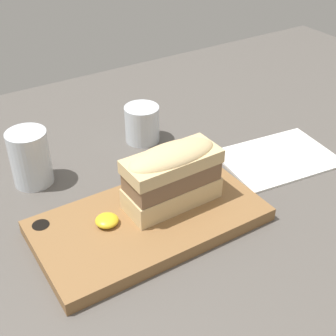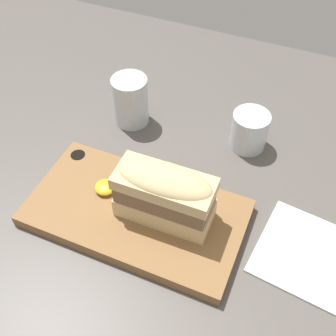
# 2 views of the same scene
# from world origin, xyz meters

# --- Properties ---
(dining_table) EXTENTS (1.78, 1.21, 0.02)m
(dining_table) POSITION_xyz_m (0.00, 0.00, 0.01)
(dining_table) COLOR #56514C
(dining_table) RESTS_ON ground
(serving_board) EXTENTS (0.35, 0.18, 0.02)m
(serving_board) POSITION_xyz_m (-0.05, 0.01, 0.03)
(serving_board) COLOR olive
(serving_board) RESTS_ON dining_table
(sandwich) EXTENTS (0.15, 0.07, 0.10)m
(sandwich) POSITION_xyz_m (-0.00, 0.02, 0.10)
(sandwich) COLOR #DBBC84
(sandwich) RESTS_ON serving_board
(mustard_dollop) EXTENTS (0.03, 0.03, 0.01)m
(mustard_dollop) POSITION_xyz_m (-0.11, 0.03, 0.05)
(mustard_dollop) COLOR gold
(mustard_dollop) RESTS_ON serving_board
(water_glass) EXTENTS (0.07, 0.07, 0.10)m
(water_glass) POSITION_xyz_m (-0.16, 0.22, 0.06)
(water_glass) COLOR silver
(water_glass) RESTS_ON dining_table
(wine_glass) EXTENTS (0.07, 0.07, 0.07)m
(wine_glass) POSITION_xyz_m (0.07, 0.25, 0.05)
(wine_glass) COLOR silver
(wine_glass) RESTS_ON dining_table
(napkin) EXTENTS (0.22, 0.17, 0.00)m
(napkin) POSITION_xyz_m (0.25, 0.05, 0.02)
(napkin) COLOR white
(napkin) RESTS_ON dining_table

